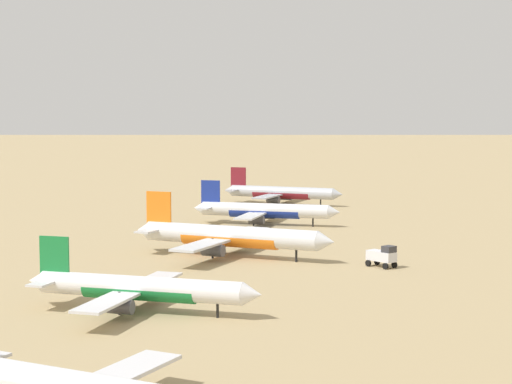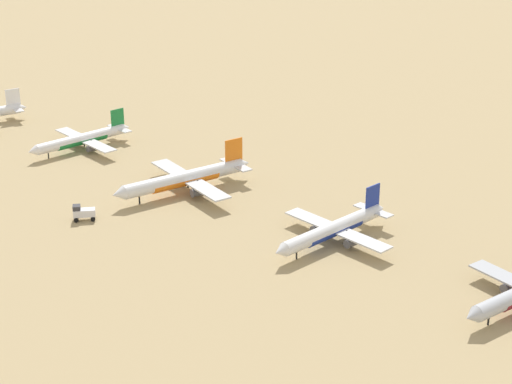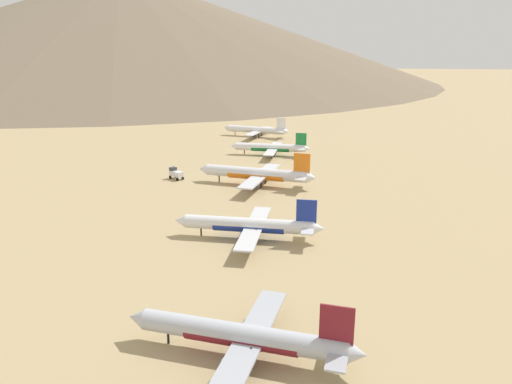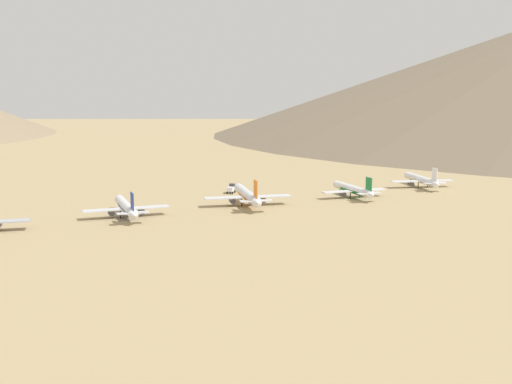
# 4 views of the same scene
# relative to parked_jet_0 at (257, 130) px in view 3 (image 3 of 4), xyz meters

# --- Properties ---
(ground_plane) EXTENTS (1800.00, 1800.00, 0.00)m
(ground_plane) POSITION_rel_parked_jet_0_xyz_m (-15.82, 86.99, -3.43)
(ground_plane) COLOR tan
(parked_jet_0) EXTENTS (35.16, 28.78, 10.18)m
(parked_jet_0) POSITION_rel_parked_jet_0_xyz_m (0.00, 0.00, 0.00)
(parked_jet_0) COLOR white
(parked_jet_0) RESTS_ON ground
(parked_jet_1) EXTENTS (33.82, 27.39, 9.78)m
(parked_jet_1) POSITION_rel_parked_jet_0_xyz_m (-13.34, 41.99, -0.18)
(parked_jet_1) COLOR white
(parked_jet_1) RESTS_ON ground
(parked_jet_2) EXTENTS (40.28, 32.88, 11.62)m
(parked_jet_2) POSITION_rel_parked_jet_0_xyz_m (-15.47, 88.00, 0.44)
(parked_jet_2) COLOR silver
(parked_jet_2) RESTS_ON ground
(parked_jet_3) EXTENTS (35.83, 29.03, 10.35)m
(parked_jet_3) POSITION_rel_parked_jet_0_xyz_m (-21.71, 133.96, 0.02)
(parked_jet_3) COLOR silver
(parked_jet_3) RESTS_ON ground
(parked_jet_4) EXTENTS (36.33, 29.60, 10.47)m
(parked_jet_4) POSITION_rel_parked_jet_0_xyz_m (-29.24, 179.15, 0.06)
(parked_jet_4) COLOR #B2B7C1
(parked_jet_4) RESTS_ON ground
(service_truck) EXTENTS (5.68, 4.99, 3.90)m
(service_truck) POSITION_rel_parked_jet_0_xyz_m (13.37, 85.13, -1.35)
(service_truck) COLOR silver
(service_truck) RESTS_ON ground
(desert_hill_2) EXTENTS (785.22, 785.22, 133.25)m
(desert_hill_2) POSITION_rel_parked_jet_0_xyz_m (238.00, -379.23, 63.20)
(desert_hill_2) COLOR #70604C
(desert_hill_2) RESTS_ON ground
(desert_hill_5) EXTENTS (535.76, 535.76, 132.87)m
(desert_hill_5) POSITION_rel_parked_jet_0_xyz_m (247.22, -457.98, 63.00)
(desert_hill_5) COLOR #70604C
(desert_hill_5) RESTS_ON ground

